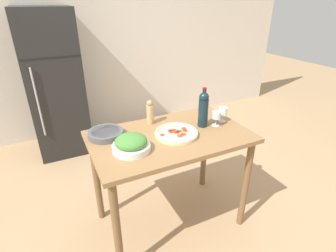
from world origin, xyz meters
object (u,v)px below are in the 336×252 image
Objects in this scene: refrigerator at (55,84)px; pepper_mill at (150,113)px; wine_glass_far at (223,112)px; wine_bottle at (203,109)px; homemade_pizza at (176,133)px; cast_iron_skillet at (106,133)px; salad_bowl at (131,144)px; wine_glass_near at (216,116)px.

refrigerator is 1.71m from pepper_mill.
refrigerator is 8.51× the size of pepper_mill.
pepper_mill is at bearing 158.10° from wine_glass_far.
homemade_pizza is (-0.27, -0.05, -0.14)m from wine_bottle.
refrigerator is 1.67m from cast_iron_skillet.
wine_bottle reaches higher than salad_bowl.
wine_bottle is 0.31m from homemade_pizza.
salad_bowl is 0.79× the size of homemade_pizza.
homemade_pizza is (-0.48, -0.05, -0.07)m from wine_glass_far.
wine_bottle is 0.22m from wine_glass_far.
refrigerator reaches higher than salad_bowl.
cast_iron_skillet is (-0.11, 0.28, -0.03)m from salad_bowl.
cast_iron_skillet is at bearing 156.06° from homemade_pizza.
wine_glass_near is 0.11m from wine_glass_far.
wine_glass_near is 0.47× the size of salad_bowl.
salad_bowl is at bearing -170.22° from wine_bottle.
cast_iron_skillet is at bearing 166.26° from wine_glass_near.
wine_bottle is 2.61× the size of wine_glass_near.
cast_iron_skillet is (-0.39, -0.07, -0.07)m from pepper_mill.
cast_iron_skillet is at bearing -81.89° from refrigerator.
salad_bowl is 0.39m from homemade_pizza.
refrigerator is at bearing 123.60° from wine_glass_far.
salad_bowl is at bearing -69.38° from cast_iron_skillet.
wine_glass_far is (0.10, 0.05, 0.00)m from wine_glass_near.
cast_iron_skillet is at bearing -170.41° from pepper_mill.
wine_glass_near and wine_glass_far have the same top height.
pepper_mill is (-0.58, 0.23, 0.01)m from wine_glass_far.
wine_glass_near is at bearing -155.83° from wine_glass_far.
cast_iron_skillet is (-0.49, 0.22, 0.01)m from homemade_pizza.
pepper_mill is (-0.47, 0.28, 0.01)m from wine_glass_near.
cast_iron_skillet is at bearing 170.34° from wine_glass_far.
wine_glass_near is 0.36× the size of cast_iron_skillet.
wine_bottle is 0.98× the size of homemade_pizza.
wine_glass_far is (0.21, 0.00, -0.07)m from wine_bottle.
homemade_pizza is 0.95× the size of cast_iron_skillet.
wine_glass_near is 1.00× the size of wine_glass_far.
refrigerator is at bearing 100.02° from salad_bowl.
pepper_mill is at bearing 149.49° from wine_glass_near.
wine_glass_far is at bearing -56.40° from refrigerator.
wine_glass_near reaches higher than cast_iron_skillet.
wine_bottle is 1.24× the size of salad_bowl.
wine_glass_far reaches higher than cast_iron_skillet.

